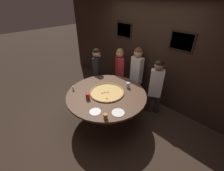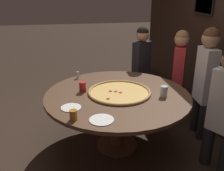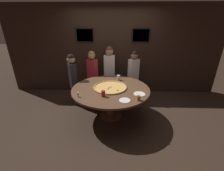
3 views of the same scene
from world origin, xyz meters
The scene contains 14 objects.
ground_plane centered at (0.00, 0.00, 0.00)m, with size 24.00×24.00×0.00m, color #38281E.
back_wall centered at (0.00, 1.47, 1.30)m, with size 6.40×0.08×2.60m.
dining_table centered at (0.00, 0.00, 0.62)m, with size 1.74×1.74×0.74m.
giant_pizza centered at (-0.01, 0.03, 0.75)m, with size 0.76×0.76×0.03m.
drink_cup_front_edge centered at (0.55, -0.54, 0.79)m, with size 0.07×0.07×0.10m, color #BC7A23.
drink_cup_beside_pizza centered at (0.18, 0.51, 0.80)m, with size 0.08×0.08×0.13m, color silver.
drink_cup_far_right centered at (-0.13, -0.41, 0.80)m, with size 0.08×0.08×0.13m, color #B22328.
white_plate_beside_cup centered at (0.61, -0.28, 0.74)m, with size 0.24×0.24×0.01m, color white.
white_plate_left_side centered at (0.29, -0.56, 0.74)m, with size 0.22×0.22×0.01m, color white.
condiment_shaker centered at (-0.63, -0.44, 0.79)m, with size 0.04×0.04×0.10m.
diner_side_left centered at (-0.57, 1.03, 0.78)m, with size 0.36×0.28×1.38m.
diner_far_left centered at (0.60, 1.01, 0.79)m, with size 0.36×0.29×1.40m.
diner_far_right centered at (-1.02, 0.59, 0.78)m, with size 0.28×0.36×1.38m.
diner_centre_back centered at (-0.08, 1.17, 0.84)m, with size 0.38×0.22×1.48m.
Camera 1 is at (1.99, -1.81, 2.60)m, focal length 24.00 mm.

